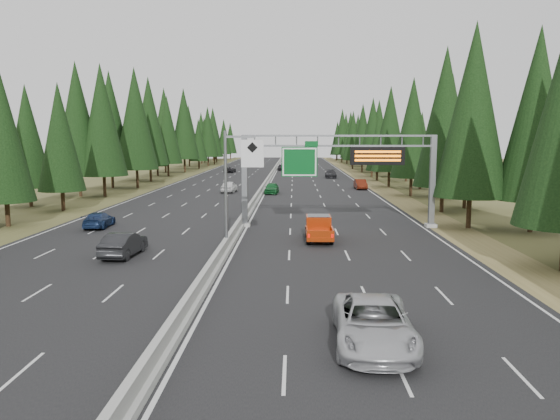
% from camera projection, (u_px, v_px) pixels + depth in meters
% --- Properties ---
extents(road, '(32.00, 260.00, 0.08)m').
position_uv_depth(road, '(267.00, 184.00, 91.40)').
color(road, black).
rests_on(road, ground).
extents(shoulder_right, '(3.60, 260.00, 0.06)m').
position_uv_depth(shoulder_right, '(373.00, 184.00, 90.95)').
color(shoulder_right, olive).
rests_on(shoulder_right, ground).
extents(shoulder_left, '(3.60, 260.00, 0.06)m').
position_uv_depth(shoulder_left, '(161.00, 184.00, 91.84)').
color(shoulder_left, '#4C4C23').
rests_on(shoulder_left, ground).
extents(median_barrier, '(0.70, 260.00, 0.85)m').
position_uv_depth(median_barrier, '(267.00, 182.00, 91.35)').
color(median_barrier, gray).
rests_on(median_barrier, road).
extents(sign_gantry, '(16.75, 0.98, 7.80)m').
position_uv_depth(sign_gantry, '(346.00, 166.00, 45.77)').
color(sign_gantry, slate).
rests_on(sign_gantry, road).
extents(hov_sign_pole, '(2.80, 0.50, 8.00)m').
position_uv_depth(hov_sign_pole, '(234.00, 182.00, 36.22)').
color(hov_sign_pole, slate).
rests_on(hov_sign_pole, road).
extents(tree_row_right, '(11.63, 243.98, 17.43)m').
position_uv_depth(tree_row_right, '(409.00, 129.00, 82.31)').
color(tree_row_right, black).
rests_on(tree_row_right, ground).
extents(tree_row_left, '(11.88, 243.83, 18.97)m').
position_uv_depth(tree_row_left, '(114.00, 125.00, 80.72)').
color(tree_row_left, black).
rests_on(tree_row_left, ground).
extents(silver_minivan, '(3.01, 6.13, 1.67)m').
position_uv_depth(silver_minivan, '(373.00, 323.00, 19.73)').
color(silver_minivan, '#B3B3B8').
rests_on(silver_minivan, road).
extents(red_pickup, '(1.91, 5.36, 1.75)m').
position_uv_depth(red_pickup, '(319.00, 226.00, 40.70)').
color(red_pickup, black).
rests_on(red_pickup, road).
extents(car_ahead_green, '(2.01, 4.57, 1.53)m').
position_uv_depth(car_ahead_green, '(272.00, 188.00, 74.72)').
color(car_ahead_green, '#155E28').
rests_on(car_ahead_green, road).
extents(car_ahead_dkred, '(1.67, 4.49, 1.46)m').
position_uv_depth(car_ahead_dkred, '(360.00, 184.00, 81.36)').
color(car_ahead_dkred, '#5A1B0C').
rests_on(car_ahead_dkred, road).
extents(car_ahead_dkgrey, '(2.29, 5.33, 1.53)m').
position_uv_depth(car_ahead_dkgrey, '(331.00, 174.00, 105.17)').
color(car_ahead_dkgrey, black).
rests_on(car_ahead_dkgrey, road).
extents(car_ahead_white, '(2.95, 5.74, 1.55)m').
position_uv_depth(car_ahead_white, '(305.00, 165.00, 138.27)').
color(car_ahead_white, silver).
rests_on(car_ahead_white, road).
extents(car_ahead_far, '(1.83, 4.38, 1.48)m').
position_uv_depth(car_ahead_far, '(281.00, 167.00, 130.03)').
color(car_ahead_far, black).
rests_on(car_ahead_far, road).
extents(car_onc_near, '(1.93, 4.79, 1.55)m').
position_uv_depth(car_onc_near, '(124.00, 244.00, 34.85)').
color(car_onc_near, black).
rests_on(car_onc_near, road).
extents(car_onc_blue, '(2.04, 4.57, 1.30)m').
position_uv_depth(car_onc_blue, '(99.00, 220.00, 46.17)').
color(car_onc_blue, navy).
rests_on(car_onc_blue, road).
extents(car_onc_white, '(2.18, 4.86, 1.62)m').
position_uv_depth(car_onc_white, '(229.00, 186.00, 76.65)').
color(car_onc_white, silver).
rests_on(car_onc_white, road).
extents(car_onc_far, '(2.46, 4.74, 1.28)m').
position_uv_depth(car_onc_far, '(230.00, 170.00, 121.65)').
color(car_onc_far, black).
rests_on(car_onc_far, road).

